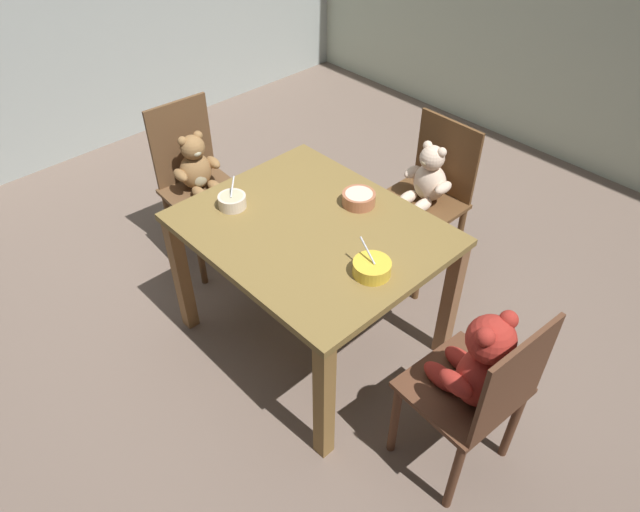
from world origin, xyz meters
The scene contains 8 objects.
ground_plane centered at (0.00, 0.00, -0.02)m, with size 5.20×5.20×0.04m.
dining_table centered at (0.00, 0.00, 0.61)m, with size 1.11×0.91×0.72m.
teddy_chair_near_left centered at (-0.93, 0.01, 0.54)m, with size 0.41×0.41×0.92m.
teddy_chair_far_center centered at (0.01, 0.83, 0.54)m, with size 0.42×0.41×0.88m.
teddy_chair_near_right centered at (0.93, -0.03, 0.58)m, with size 0.41×0.45×0.88m.
porridge_bowl_terracotta_far_center centered at (0.02, 0.27, 0.75)m, with size 0.15×0.15×0.06m.
porridge_bowl_cream_near_left centered at (-0.36, -0.16, 0.75)m, with size 0.13×0.13×0.12m.
porridge_bowl_yellow_near_right centered at (0.39, -0.03, 0.75)m, with size 0.16×0.15×0.13m.
Camera 1 is at (1.48, -1.35, 2.28)m, focal length 32.55 mm.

